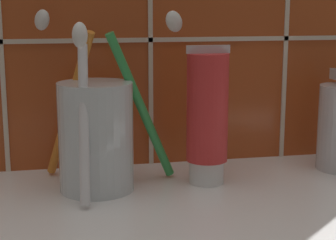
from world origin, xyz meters
TOP-DOWN VIEW (x-y plane):
  - sink_counter at (0.00, 0.00)cm, footprint 63.58×29.10cm
  - toothbrush_cup at (-5.16, 6.03)cm, footprint 15.68×14.40cm
  - toothpaste_tube at (5.97, 5.96)cm, footprint 4.39×4.18cm

SIDE VIEW (x-z plane):
  - sink_counter at x=0.00cm, z-range 0.00..2.00cm
  - toothbrush_cup at x=-5.16cm, z-range -1.14..16.60cm
  - toothpaste_tube at x=5.97cm, z-range 1.92..15.96cm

